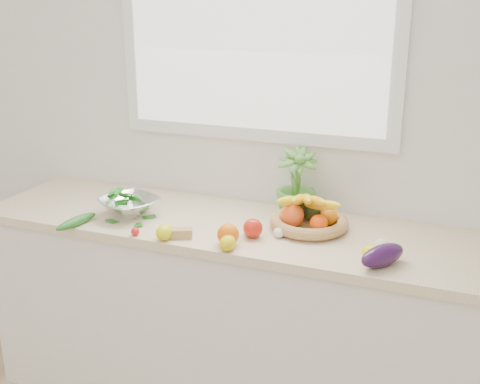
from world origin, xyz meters
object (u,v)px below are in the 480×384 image
at_px(cucumber, 76,221).
at_px(eggplant, 383,255).
at_px(colander_with_spinach, 129,202).
at_px(potted_herb, 296,184).
at_px(apple, 253,228).
at_px(fruit_basket, 308,217).

bearing_deg(cucumber, eggplant, 3.67).
distance_m(cucumber, colander_with_spinach, 0.24).
relative_size(potted_herb, colander_with_spinach, 0.97).
xyz_separation_m(cucumber, colander_with_spinach, (0.14, 0.19, 0.04)).
bearing_deg(potted_herb, cucumber, -150.70).
bearing_deg(apple, cucumber, -167.91).
height_order(apple, potted_herb, potted_herb).
relative_size(apple, potted_herb, 0.25).
distance_m(apple, potted_herb, 0.34).
height_order(cucumber, colander_with_spinach, colander_with_spinach).
xyz_separation_m(apple, eggplant, (0.53, -0.08, 0.00)).
relative_size(cucumber, colander_with_spinach, 0.68).
bearing_deg(eggplant, colander_with_spinach, 174.36).
height_order(apple, colander_with_spinach, colander_with_spinach).
bearing_deg(potted_herb, eggplant, -41.00).
bearing_deg(potted_herb, apple, -106.04).
distance_m(apple, eggplant, 0.53).
relative_size(apple, fruit_basket, 0.19).
relative_size(eggplant, potted_herb, 0.64).
xyz_separation_m(apple, colander_with_spinach, (-0.59, 0.03, 0.03)).
relative_size(eggplant, colander_with_spinach, 0.62).
bearing_deg(eggplant, cucumber, -176.33).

